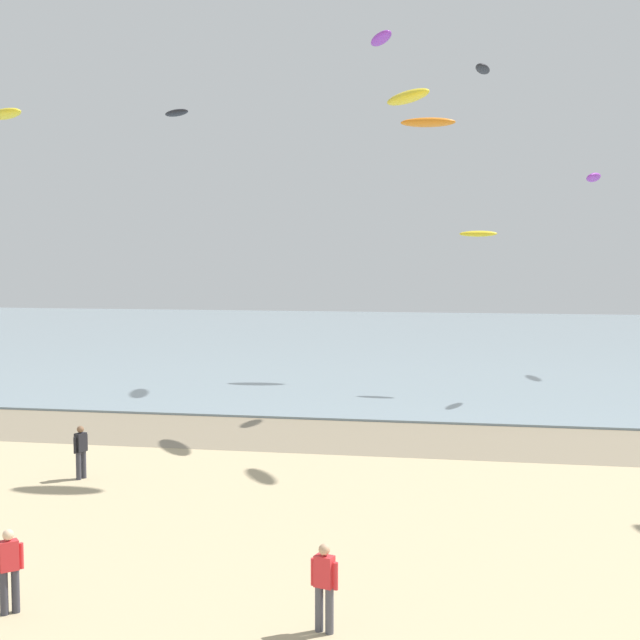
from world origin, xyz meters
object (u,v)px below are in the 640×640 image
(person_nearest_camera, at_px, (9,568))
(kite_aloft_4, at_px, (483,69))
(person_by_waterline, at_px, (81,450))
(person_mid_beach, at_px, (324,585))
(kite_aloft_5, at_px, (428,122))
(kite_aloft_7, at_px, (478,234))
(kite_aloft_11, at_px, (408,97))
(kite_aloft_9, at_px, (381,38))
(kite_aloft_6, at_px, (5,114))
(kite_aloft_1, at_px, (594,177))
(kite_aloft_2, at_px, (177,113))

(person_nearest_camera, bearing_deg, kite_aloft_4, 69.56)
(person_by_waterline, bearing_deg, person_nearest_camera, -71.93)
(person_mid_beach, relative_size, kite_aloft_5, 0.54)
(person_mid_beach, relative_size, kite_aloft_7, 0.88)
(person_nearest_camera, bearing_deg, kite_aloft_11, 71.97)
(person_nearest_camera, relative_size, person_by_waterline, 1.00)
(kite_aloft_5, bearing_deg, kite_aloft_11, -94.36)
(kite_aloft_7, distance_m, kite_aloft_9, 12.58)
(person_mid_beach, height_order, kite_aloft_11, kite_aloft_11)
(person_mid_beach, relative_size, kite_aloft_9, 0.57)
(person_mid_beach, bearing_deg, person_nearest_camera, -177.73)
(kite_aloft_6, bearing_deg, kite_aloft_1, 34.01)
(kite_aloft_4, height_order, kite_aloft_5, kite_aloft_4)
(kite_aloft_1, relative_size, kite_aloft_2, 0.90)
(person_by_waterline, bearing_deg, kite_aloft_4, 50.88)
(kite_aloft_4, relative_size, kite_aloft_7, 1.00)
(person_mid_beach, distance_m, kite_aloft_4, 29.24)
(person_by_waterline, distance_m, kite_aloft_11, 18.63)
(person_by_waterline, relative_size, kite_aloft_9, 0.57)
(person_by_waterline, distance_m, kite_aloft_4, 24.85)
(person_nearest_camera, distance_m, kite_aloft_6, 36.61)
(kite_aloft_7, xyz_separation_m, kite_aloft_9, (-5.41, 3.23, 10.89))
(person_nearest_camera, height_order, kite_aloft_7, kite_aloft_7)
(person_by_waterline, xyz_separation_m, kite_aloft_7, (12.57, 19.71, 7.32))
(person_nearest_camera, distance_m, person_mid_beach, 6.29)
(kite_aloft_2, height_order, kite_aloft_5, kite_aloft_2)
(kite_aloft_11, bearing_deg, kite_aloft_1, 102.11)
(kite_aloft_2, relative_size, kite_aloft_7, 1.16)
(person_mid_beach, xyz_separation_m, kite_aloft_2, (-14.86, 34.23, 14.80))
(kite_aloft_2, xyz_separation_m, kite_aloft_6, (-8.21, -5.17, -0.68))
(person_mid_beach, xyz_separation_m, kite_aloft_1, (8.62, 28.38, 10.03))
(person_mid_beach, distance_m, kite_aloft_6, 39.70)
(person_by_waterline, bearing_deg, kite_aloft_6, 124.84)
(kite_aloft_1, xyz_separation_m, kite_aloft_7, (-5.54, 0.85, -2.71))
(person_by_waterline, height_order, kite_aloft_7, kite_aloft_7)
(kite_aloft_2, relative_size, kite_aloft_6, 0.69)
(kite_aloft_1, bearing_deg, kite_aloft_5, 69.93)
(kite_aloft_4, bearing_deg, kite_aloft_11, -21.52)
(person_nearest_camera, height_order, kite_aloft_6, kite_aloft_6)
(kite_aloft_5, height_order, kite_aloft_11, kite_aloft_5)
(person_nearest_camera, relative_size, kite_aloft_7, 0.88)
(person_by_waterline, distance_m, kite_aloft_2, 29.29)
(person_mid_beach, relative_size, kite_aloft_4, 0.88)
(person_by_waterline, bearing_deg, kite_aloft_9, 72.67)
(person_by_waterline, height_order, kite_aloft_4, kite_aloft_4)
(kite_aloft_11, bearing_deg, person_by_waterline, -78.54)
(person_nearest_camera, bearing_deg, kite_aloft_5, 79.57)
(person_nearest_camera, bearing_deg, kite_aloft_2, 103.96)
(person_mid_beach, relative_size, kite_aloft_2, 0.76)
(kite_aloft_2, xyz_separation_m, kite_aloft_5, (15.05, 0.72, -0.86))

